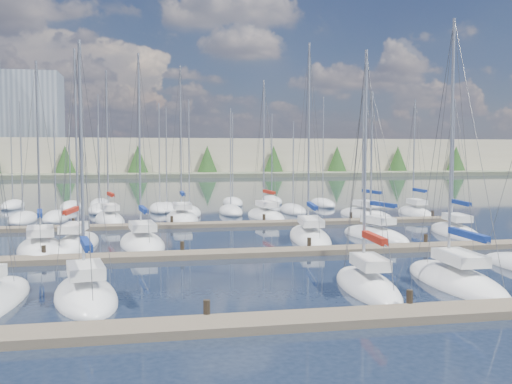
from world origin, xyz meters
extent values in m
plane|color=#1B2536|center=(0.00, 60.00, 0.00)|extent=(400.00, 400.00, 0.00)
cube|color=#6B5E4C|center=(0.00, 2.00, 0.15)|extent=(44.00, 1.80, 0.35)
cylinder|color=#2D261C|center=(-4.00, 2.90, 0.30)|extent=(0.26, 0.26, 1.10)
cylinder|color=#2D261C|center=(4.00, 2.90, 0.30)|extent=(0.26, 0.26, 1.10)
cube|color=#6B5E4C|center=(0.00, 16.00, 0.15)|extent=(44.00, 1.80, 0.35)
cylinder|color=#2D261C|center=(-12.00, 16.90, 0.30)|extent=(0.26, 0.26, 1.10)
cylinder|color=#2D261C|center=(-4.00, 16.90, 0.30)|extent=(0.26, 0.26, 1.10)
cylinder|color=#2D261C|center=(4.00, 16.90, 0.30)|extent=(0.26, 0.26, 1.10)
cylinder|color=#2D261C|center=(12.00, 16.90, 0.30)|extent=(0.26, 0.26, 1.10)
cube|color=#6B5E4C|center=(0.00, 30.00, 0.15)|extent=(44.00, 1.80, 0.35)
cylinder|color=#2D261C|center=(-12.00, 30.90, 0.30)|extent=(0.26, 0.26, 1.10)
cylinder|color=#2D261C|center=(-4.00, 30.90, 0.30)|extent=(0.26, 0.26, 1.10)
cylinder|color=#2D261C|center=(4.00, 30.90, 0.30)|extent=(0.26, 0.26, 1.10)
cylinder|color=#2D261C|center=(12.00, 30.90, 0.30)|extent=(0.26, 0.26, 1.10)
cylinder|color=#2D261C|center=(20.00, 30.90, 0.30)|extent=(0.26, 0.26, 1.10)
ellipsoid|color=white|center=(8.23, 6.80, 0.05)|extent=(3.03, 8.46, 1.60)
cube|color=silver|center=(8.21, 6.38, 1.35)|extent=(1.60, 2.98, 0.50)
cylinder|color=#9EA0A5|center=(8.26, 7.47, 6.83)|extent=(0.14, 0.14, 11.45)
cylinder|color=#9EA0A5|center=(8.19, 5.71, 2.40)|extent=(0.24, 3.51, 0.10)
cube|color=navy|center=(8.19, 5.71, 2.52)|extent=(0.43, 3.24, 0.30)
ellipsoid|color=white|center=(-8.70, 7.15, 0.05)|extent=(3.76, 7.21, 1.60)
cube|color=silver|center=(-8.64, 6.81, 1.35)|extent=(1.82, 2.61, 0.50)
cylinder|color=#9EA0A5|center=(-8.80, 7.69, 6.03)|extent=(0.14, 0.14, 9.87)
cylinder|color=#9EA0A5|center=(-8.54, 6.27, 2.40)|extent=(0.62, 2.85, 0.10)
cube|color=navy|center=(-8.54, 6.27, 2.52)|extent=(0.77, 2.66, 0.30)
ellipsoid|color=white|center=(-12.69, 19.93, 0.05)|extent=(4.10, 7.88, 1.60)
cube|color=black|center=(-12.69, 19.93, 0.05)|extent=(2.08, 3.80, 0.12)
cube|color=silver|center=(-12.62, 19.56, 1.35)|extent=(2.00, 2.85, 0.50)
cylinder|color=#9EA0A5|center=(-12.79, 20.52, 6.53)|extent=(0.14, 0.14, 10.87)
cylinder|color=#9EA0A5|center=(-12.52, 18.97, 2.40)|extent=(0.63, 3.12, 0.10)
cube|color=navy|center=(-12.52, 18.97, 2.52)|extent=(0.79, 2.91, 0.30)
ellipsoid|color=white|center=(-9.38, 35.29, 0.05)|extent=(3.90, 8.28, 1.60)
cube|color=black|center=(-9.38, 35.29, 0.05)|extent=(1.97, 3.99, 0.12)
cube|color=silver|center=(-9.31, 34.90, 1.35)|extent=(1.84, 2.99, 0.50)
cylinder|color=#9EA0A5|center=(-9.51, 35.92, 7.36)|extent=(0.14, 0.14, 12.53)
cylinder|color=#9EA0A5|center=(-9.18, 34.28, 2.40)|extent=(0.75, 3.30, 0.10)
cube|color=maroon|center=(-9.18, 34.28, 2.52)|extent=(0.89, 3.08, 0.30)
ellipsoid|color=white|center=(10.31, 21.37, 0.05)|extent=(3.95, 7.73, 1.60)
cube|color=black|center=(10.31, 21.37, 0.05)|extent=(1.99, 3.73, 0.12)
cube|color=silver|center=(10.39, 21.01, 1.35)|extent=(1.85, 2.81, 0.50)
cylinder|color=#9EA0A5|center=(10.18, 21.94, 5.89)|extent=(0.14, 0.14, 9.57)
cylinder|color=#9EA0A5|center=(10.52, 20.43, 2.40)|extent=(0.77, 3.05, 0.10)
cube|color=navy|center=(10.52, 20.43, 2.52)|extent=(0.91, 2.85, 0.30)
ellipsoid|color=white|center=(3.69, 6.50, 0.05)|extent=(2.61, 7.03, 1.60)
cube|color=maroon|center=(3.69, 6.50, 0.05)|extent=(1.34, 3.38, 0.12)
cube|color=silver|center=(3.67, 6.16, 1.35)|extent=(1.34, 2.49, 0.50)
cylinder|color=#9EA0A5|center=(3.73, 7.05, 5.98)|extent=(0.14, 0.14, 9.76)
cylinder|color=#9EA0A5|center=(3.63, 5.61, 2.40)|extent=(0.29, 2.90, 0.10)
cube|color=maroon|center=(3.63, 5.61, 2.52)|extent=(0.48, 2.68, 0.30)
ellipsoid|color=white|center=(-10.71, 21.31, 0.05)|extent=(3.45, 8.67, 1.60)
cube|color=silver|center=(-10.76, 20.89, 1.35)|extent=(1.68, 3.10, 0.50)
cylinder|color=#9EA0A5|center=(-10.62, 21.98, 7.08)|extent=(0.14, 0.14, 11.96)
cylinder|color=#9EA0A5|center=(-10.85, 20.22, 2.40)|extent=(0.55, 3.53, 0.10)
cube|color=maroon|center=(-10.85, 20.22, 2.52)|extent=(0.71, 3.27, 0.30)
ellipsoid|color=white|center=(5.42, 21.63, 0.05)|extent=(4.13, 10.21, 1.60)
cube|color=silver|center=(5.35, 21.13, 1.35)|extent=(1.98, 3.65, 0.50)
cylinder|color=#9EA0A5|center=(5.54, 22.41, 7.60)|extent=(0.14, 0.14, 12.99)
cylinder|color=#9EA0A5|center=(5.23, 20.35, 2.40)|extent=(0.72, 4.14, 0.10)
cube|color=navy|center=(5.23, 20.35, 2.52)|extent=(0.86, 3.84, 0.30)
ellipsoid|color=white|center=(20.30, 34.97, 0.05)|extent=(2.58, 7.46, 1.60)
cube|color=black|center=(20.30, 34.97, 0.05)|extent=(1.32, 3.58, 0.12)
cube|color=silver|center=(20.28, 34.60, 1.35)|extent=(1.33, 2.64, 0.50)
cylinder|color=#9EA0A5|center=(20.33, 35.55, 6.30)|extent=(0.14, 0.14, 10.40)
cylinder|color=#9EA0A5|center=(20.24, 34.01, 2.40)|extent=(0.29, 3.08, 0.10)
cube|color=navy|center=(20.24, 34.01, 2.52)|extent=(0.47, 2.85, 0.30)
ellipsoid|color=white|center=(5.15, 35.61, 0.05)|extent=(3.46, 8.42, 1.60)
cube|color=maroon|center=(5.15, 35.61, 0.05)|extent=(1.77, 4.05, 0.12)
cube|color=silver|center=(5.18, 35.20, 1.35)|extent=(1.76, 3.00, 0.50)
cylinder|color=#9EA0A5|center=(5.09, 36.27, 7.13)|extent=(0.14, 0.14, 12.05)
cylinder|color=#9EA0A5|center=(5.24, 34.55, 2.40)|extent=(0.41, 3.44, 0.10)
cube|color=maroon|center=(5.24, 34.55, 2.52)|extent=(0.58, 3.19, 0.30)
ellipsoid|color=white|center=(-6.42, 21.11, 0.05)|extent=(3.78, 8.37, 1.60)
cube|color=maroon|center=(-6.42, 21.11, 0.05)|extent=(1.93, 4.03, 0.12)
cube|color=silver|center=(-6.38, 20.71, 1.35)|extent=(1.88, 3.00, 0.50)
cylinder|color=#9EA0A5|center=(-6.50, 21.76, 6.98)|extent=(0.14, 0.14, 11.75)
cylinder|color=#9EA0A5|center=(-6.30, 20.07, 2.40)|extent=(0.51, 3.38, 0.10)
cube|color=navy|center=(-6.30, 20.07, 2.52)|extent=(0.68, 3.14, 0.30)
ellipsoid|color=white|center=(16.90, 21.72, 0.05)|extent=(3.39, 8.01, 1.60)
cube|color=silver|center=(16.85, 21.33, 1.35)|extent=(1.66, 2.87, 0.50)
cylinder|color=#9EA0A5|center=(16.98, 22.33, 5.69)|extent=(0.14, 0.14, 9.17)
cylinder|color=#9EA0A5|center=(16.77, 20.72, 2.40)|extent=(0.52, 3.24, 0.10)
cube|color=navy|center=(16.77, 20.72, 2.52)|extent=(0.69, 3.01, 0.30)
ellipsoid|color=white|center=(14.76, 34.24, 0.05)|extent=(4.14, 9.31, 1.60)
cube|color=silver|center=(14.81, 33.79, 1.35)|extent=(2.08, 3.33, 0.50)
cylinder|color=#9EA0A5|center=(14.68, 34.96, 6.65)|extent=(0.14, 0.14, 11.10)
cylinder|color=#9EA0A5|center=(14.88, 33.07, 2.40)|extent=(0.51, 3.78, 0.10)
cube|color=navy|center=(14.88, 33.07, 2.52)|extent=(0.67, 3.50, 0.30)
ellipsoid|color=white|center=(-2.87, 35.07, 0.05)|extent=(2.97, 8.04, 1.60)
cube|color=black|center=(-2.87, 35.07, 0.05)|extent=(1.54, 3.86, 0.12)
cube|color=silver|center=(-2.87, 34.67, 1.35)|extent=(1.62, 2.82, 0.50)
cylinder|color=#9EA0A5|center=(-2.88, 35.71, 7.65)|extent=(0.14, 0.14, 13.11)
cylinder|color=#9EA0A5|center=(-2.87, 34.02, 2.40)|extent=(0.12, 3.37, 0.10)
cube|color=navy|center=(-2.87, 34.02, 2.52)|extent=(0.32, 3.10, 0.30)
cylinder|color=#9EA0A5|center=(-20.75, 49.89, 6.50)|extent=(0.12, 0.12, 11.20)
ellipsoid|color=white|center=(-20.75, 49.89, 0.25)|extent=(2.20, 6.40, 1.40)
cylinder|color=#9EA0A5|center=(-3.94, 43.45, 5.97)|extent=(0.12, 0.12, 10.14)
ellipsoid|color=white|center=(-3.94, 43.45, 0.25)|extent=(2.20, 6.40, 1.40)
cylinder|color=#9EA0A5|center=(-4.68, 43.24, 6.14)|extent=(0.12, 0.12, 10.49)
ellipsoid|color=white|center=(-4.68, 43.24, 0.25)|extent=(2.20, 6.40, 1.40)
cylinder|color=#9EA0A5|center=(9.07, 50.53, 5.93)|extent=(0.12, 0.12, 10.06)
ellipsoid|color=white|center=(9.07, 50.53, 0.25)|extent=(2.20, 6.40, 1.40)
cylinder|color=#9EA0A5|center=(-14.23, 47.33, 5.60)|extent=(0.12, 0.12, 9.39)
ellipsoid|color=white|center=(-14.23, 47.33, 0.25)|extent=(2.20, 6.40, 1.40)
cylinder|color=#9EA0A5|center=(-16.97, 36.19, 5.83)|extent=(0.12, 0.12, 9.85)
ellipsoid|color=white|center=(-16.97, 36.19, 0.25)|extent=(2.20, 6.40, 1.40)
cylinder|color=#9EA0A5|center=(-14.23, 36.83, 5.55)|extent=(0.12, 0.12, 9.30)
ellipsoid|color=white|center=(-14.23, 36.83, 0.25)|extent=(2.20, 6.40, 1.40)
cylinder|color=#9EA0A5|center=(13.97, 45.41, 6.74)|extent=(0.12, 0.12, 11.68)
ellipsoid|color=white|center=(13.97, 45.41, 0.25)|extent=(2.20, 6.40, 1.40)
cylinder|color=#9EA0A5|center=(2.31, 39.32, 5.78)|extent=(0.12, 0.12, 9.76)
ellipsoid|color=white|center=(2.31, 39.32, 0.25)|extent=(2.20, 6.40, 1.40)
cylinder|color=#9EA0A5|center=(-11.34, 49.91, 6.87)|extent=(0.12, 0.12, 11.95)
ellipsoid|color=white|center=(-11.34, 49.91, 0.25)|extent=(2.20, 6.40, 1.40)
cylinder|color=#9EA0A5|center=(8.76, 39.06, 5.13)|extent=(0.12, 0.12, 8.46)
ellipsoid|color=white|center=(8.76, 39.06, 0.25)|extent=(2.20, 6.40, 1.40)
cylinder|color=#9EA0A5|center=(-10.91, 43.47, 4.96)|extent=(0.12, 0.12, 8.12)
ellipsoid|color=white|center=(-10.91, 43.47, 0.25)|extent=(2.20, 6.40, 1.40)
cylinder|color=#9EA0A5|center=(4.00, 49.08, 5.90)|extent=(0.12, 0.12, 10.00)
ellipsoid|color=white|center=(4.00, 49.08, 0.25)|extent=(2.20, 6.40, 1.40)
cylinder|color=#9EA0A5|center=(-1.89, 38.97, 6.17)|extent=(0.12, 0.12, 10.54)
ellipsoid|color=white|center=(-1.89, 38.97, 0.25)|extent=(2.20, 6.40, 1.40)
cube|color=#666B51|center=(0.00, 150.00, 0.50)|extent=(400.00, 60.00, 1.00)
cube|color=beige|center=(10.00, 140.00, 5.00)|extent=(200.00, 12.00, 10.00)
cube|color=slate|center=(-40.00, 165.00, 15.00)|extent=(18.00, 15.00, 30.00)
cone|color=#284C1E|center=(-26.00, 133.00, 4.00)|extent=(6.00, 6.00, 8.00)
cone|color=#284C1E|center=(-8.00, 133.00, 4.00)|extent=(6.00, 6.00, 8.00)
cone|color=#284C1E|center=(10.00, 133.00, 4.00)|extent=(6.00, 6.00, 8.00)
cone|color=#284C1E|center=(28.00, 133.00, 4.00)|extent=(6.00, 6.00, 8.00)
cone|color=#284C1E|center=(46.00, 133.00, 4.00)|extent=(6.00, 6.00, 8.00)
cone|color=#284C1E|center=(64.00, 133.00, 4.00)|extent=(6.00, 6.00, 8.00)
cone|color=#284C1E|center=(82.00, 133.00, 4.00)|extent=(6.00, 6.00, 8.00)
camera|label=1|loc=(-6.14, -17.58, 6.25)|focal=40.00mm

